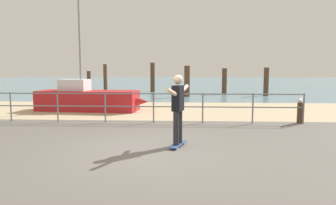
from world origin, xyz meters
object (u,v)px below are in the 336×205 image
Objects in this scene: bollard_short at (300,113)px; sailboat at (91,99)px; seagull at (301,100)px; skateboard at (178,144)px; skateboarder at (178,105)px.

sailboat is at bearing 160.87° from bollard_short.
seagull is at bearing 56.11° from bollard_short.
sailboat reaches higher than skateboard.
seagull is at bearing -19.02° from sailboat.
skateboarder is (-0.00, -0.00, 0.95)m from skateboard.
bollard_short is 1.68× the size of seagull.
bollard_short reaches higher than skateboard.
sailboat is 7.36m from skateboard.
sailboat is 8.53m from bollard_short.
skateboarder reaches higher than skateboard.
bollard_short is at bearing 39.60° from skateboarder.
skateboard is 0.50× the size of skateboarder.
seagull is at bearing 39.65° from skateboarder.
sailboat reaches higher than bollard_short.
skateboard is (3.97, -6.18, -0.46)m from sailboat.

